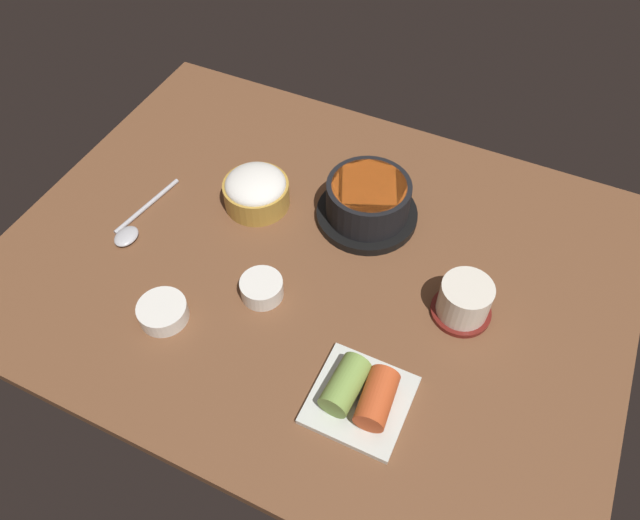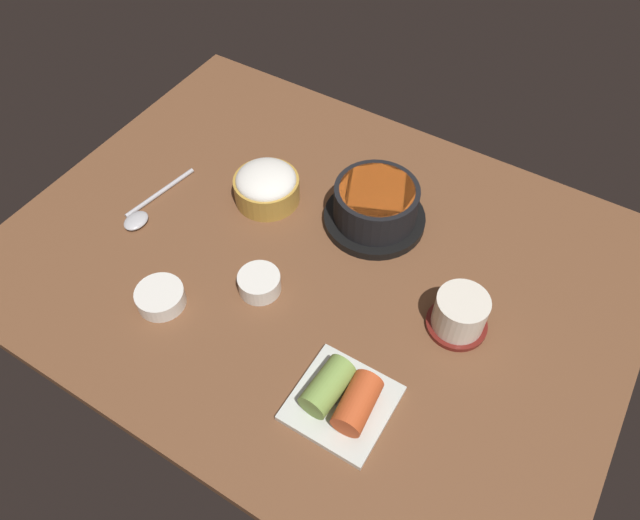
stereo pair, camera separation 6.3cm
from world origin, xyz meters
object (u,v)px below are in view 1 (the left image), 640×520
(rice_bowl, at_px, (256,190))
(banchan_cup_center, at_px, (262,288))
(tea_cup_with_saucer, at_px, (464,301))
(stone_pot, at_px, (368,202))
(spoon, at_px, (133,226))
(kimchi_plate, at_px, (361,395))
(side_bowl_near, at_px, (163,311))

(rice_bowl, relative_size, banchan_cup_center, 1.71)
(tea_cup_with_saucer, distance_m, banchan_cup_center, 0.31)
(stone_pot, height_order, spoon, stone_pot)
(stone_pot, relative_size, spoon, 1.00)
(stone_pot, relative_size, kimchi_plate, 1.32)
(side_bowl_near, bearing_deg, kimchi_plate, -0.18)
(rice_bowl, bearing_deg, stone_pot, 15.16)
(stone_pot, xyz_separation_m, spoon, (-0.35, -0.19, -0.03))
(kimchi_plate, bearing_deg, spoon, 164.87)
(tea_cup_with_saucer, bearing_deg, kimchi_plate, -112.46)
(rice_bowl, bearing_deg, banchan_cup_center, -58.85)
(kimchi_plate, bearing_deg, tea_cup_with_saucer, 67.54)
(rice_bowl, height_order, kimchi_plate, rice_bowl)
(stone_pot, xyz_separation_m, tea_cup_with_saucer, (0.20, -0.12, -0.01))
(stone_pot, relative_size, tea_cup_with_saucer, 1.89)
(stone_pot, height_order, side_bowl_near, stone_pot)
(banchan_cup_center, xyz_separation_m, side_bowl_near, (-0.11, -0.10, -0.00))
(stone_pot, bearing_deg, kimchi_plate, -69.09)
(spoon, bearing_deg, rice_bowl, 41.43)
(side_bowl_near, bearing_deg, banchan_cup_center, 41.35)
(banchan_cup_center, xyz_separation_m, kimchi_plate, (0.21, -0.10, 0.00))
(banchan_cup_center, distance_m, side_bowl_near, 0.15)
(stone_pot, xyz_separation_m, rice_bowl, (-0.19, -0.05, -0.01))
(banchan_cup_center, bearing_deg, rice_bowl, 121.15)
(tea_cup_with_saucer, relative_size, side_bowl_near, 1.23)
(banchan_cup_center, bearing_deg, side_bowl_near, -138.65)
(banchan_cup_center, bearing_deg, tea_cup_with_saucer, 18.61)
(side_bowl_near, bearing_deg, spoon, 139.79)
(kimchi_plate, height_order, side_bowl_near, kimchi_plate)
(kimchi_plate, distance_m, spoon, 0.49)
(stone_pot, relative_size, banchan_cup_center, 2.60)
(side_bowl_near, bearing_deg, rice_bowl, 87.39)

